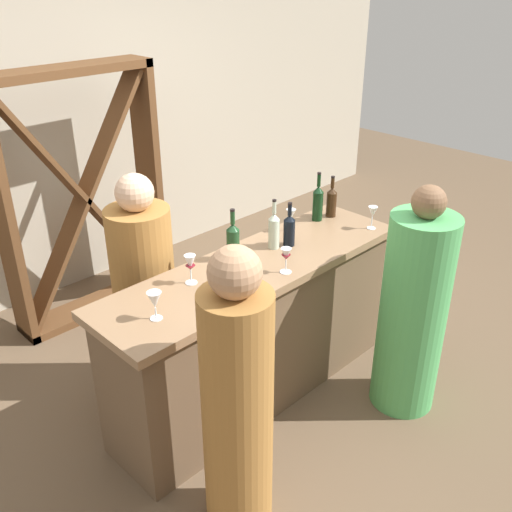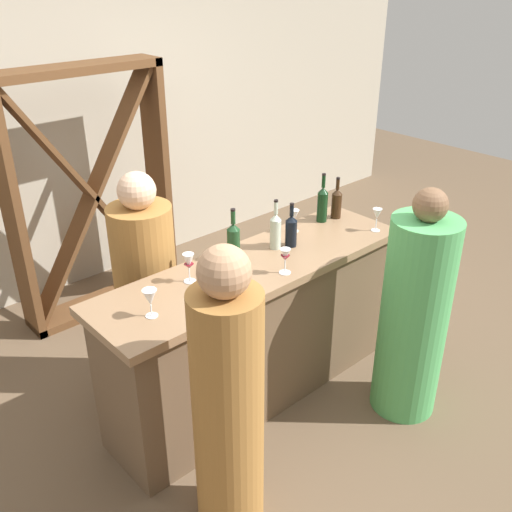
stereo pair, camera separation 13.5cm
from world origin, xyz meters
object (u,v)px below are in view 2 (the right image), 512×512
wine_glass_far_left (189,263)px  wine_glass_far_center (294,216)px  wine_bottle_second_right_dark_green (322,203)px  person_left_guest (414,316)px  wine_glass_near_left (285,256)px  wine_bottle_second_left_clear_pale (276,230)px  wine_glass_near_center (377,215)px  wine_bottle_leftmost_olive_green (234,240)px  wine_bottle_rightmost_amber_brown (337,203)px  person_center_guest (228,406)px  wine_glass_near_right (150,298)px  person_right_guest (147,293)px  wine_bottle_center_near_black (291,230)px  wine_rack (92,196)px

wine_glass_far_left → wine_glass_far_center: 0.90m
wine_bottle_second_right_dark_green → person_left_guest: size_ratio=0.23×
wine_glass_near_left → person_left_guest: bearing=-41.8°
wine_bottle_second_left_clear_pale → wine_glass_near_center: size_ratio=2.06×
wine_bottle_leftmost_olive_green → wine_bottle_rightmost_amber_brown: wine_bottle_leftmost_olive_green is taller
wine_bottle_leftmost_olive_green → person_center_guest: (-0.67, -0.74, -0.36)m
wine_bottle_rightmost_amber_brown → person_left_guest: person_left_guest is taller
wine_glass_near_right → person_left_guest: (1.38, -0.64, -0.39)m
wine_glass_far_left → person_center_guest: bearing=-114.2°
wine_glass_near_center → person_left_guest: size_ratio=0.11×
wine_glass_far_left → wine_bottle_second_right_dark_green: bearing=3.5°
wine_bottle_leftmost_olive_green → wine_glass_near_center: (0.95, -0.31, -0.01)m
wine_glass_near_left → wine_glass_near_center: 0.84m
wine_bottle_second_right_dark_green → person_right_guest: 1.29m
person_center_guest → wine_glass_near_left: bearing=-62.5°
person_left_guest → wine_bottle_second_left_clear_pale: bearing=12.3°
wine_glass_near_center → person_right_guest: size_ratio=0.11×
person_left_guest → person_right_guest: 1.64m
wine_bottle_second_left_clear_pale → wine_bottle_center_near_black: 0.10m
wine_bottle_second_left_clear_pale → wine_glass_near_left: wine_bottle_second_left_clear_pale is taller
wine_bottle_leftmost_olive_green → person_left_guest: bearing=-51.0°
wine_glass_far_center → person_right_guest: (-0.89, 0.40, -0.40)m
wine_bottle_second_right_dark_green → wine_glass_near_center: 0.37m
person_right_guest → wine_glass_near_left: bearing=45.2°
wine_rack → person_left_guest: (0.80, -2.35, -0.29)m
person_left_guest → person_center_guest: person_center_guest is taller
wine_bottle_second_right_dark_green → wine_bottle_rightmost_amber_brown: (0.12, -0.02, -0.02)m
person_center_guest → wine_bottle_rightmost_amber_brown: bearing=-65.7°
wine_bottle_second_left_clear_pale → wine_glass_near_right: 0.99m
wine_glass_near_left → wine_bottle_center_near_black: bearing=39.4°
wine_glass_far_center → person_left_guest: (0.13, -0.87, -0.40)m
wine_glass_near_right → person_right_guest: bearing=61.3°
wine_glass_near_right → wine_rack: bearing=71.3°
wine_bottle_second_left_clear_pale → wine_glass_far_center: size_ratio=2.12×
wine_glass_near_right → wine_glass_far_center: same height
wine_rack → wine_glass_near_right: 1.81m
wine_glass_near_center → wine_bottle_leftmost_olive_green: bearing=161.6°
wine_rack → wine_bottle_leftmost_olive_green: bearing=-85.4°
wine_bottle_rightmost_amber_brown → wine_glass_near_right: (-1.62, -0.20, -0.01)m
wine_rack → wine_glass_near_center: wine_rack is taller
person_center_guest → wine_glass_far_left: bearing=-25.1°
wine_bottle_leftmost_olive_green → wine_bottle_rightmost_amber_brown: 0.92m
wine_bottle_second_right_dark_green → wine_bottle_center_near_black: bearing=-163.3°
wine_rack → person_center_guest: wine_rack is taller
wine_rack → person_right_guest: (-0.23, -1.08, -0.28)m
wine_bottle_center_near_black → person_center_guest: person_center_guest is taller
wine_bottle_second_left_clear_pale → wine_glass_far_left: wine_bottle_second_left_clear_pale is taller
wine_glass_far_left → person_right_guest: 0.63m
wine_bottle_second_left_clear_pale → wine_glass_near_right: bearing=-172.0°
wine_glass_near_center → person_left_guest: (-0.27, -0.52, -0.40)m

